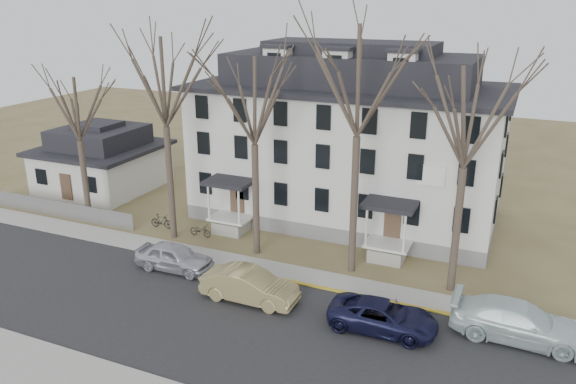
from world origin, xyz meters
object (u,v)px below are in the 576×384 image
at_px(tree_center, 359,73).
at_px(car_white, 518,322).
at_px(bicycle_left, 200,231).
at_px(tree_far_left, 163,76).
at_px(tree_bungalow, 76,105).
at_px(car_navy, 383,317).
at_px(tree_mid_right, 469,111).
at_px(boarding_house, 348,142).
at_px(car_silver, 174,257).
at_px(car_tan, 250,286).
at_px(small_house, 102,161).
at_px(tree_mid_left, 254,95).
at_px(bicycle_right, 162,222).

relative_size(tree_center, car_white, 2.48).
distance_m(car_white, bicycle_left, 19.80).
distance_m(tree_far_left, tree_bungalow, 7.34).
xyz_separation_m(tree_center, car_navy, (3.14, -5.25, -10.38)).
height_order(tree_center, car_navy, tree_center).
xyz_separation_m(tree_far_left, car_navy, (15.14, -5.25, -9.64)).
bearing_deg(tree_mid_right, car_navy, -114.19).
distance_m(boarding_house, tree_far_left, 13.12).
bearing_deg(tree_mid_right, bicycle_left, 177.51).
xyz_separation_m(tree_far_left, tree_center, (12.00, 0.00, 0.74)).
xyz_separation_m(car_silver, car_tan, (5.50, -1.38, 0.06)).
distance_m(small_house, tree_mid_right, 30.08).
height_order(boarding_house, tree_far_left, tree_far_left).
bearing_deg(car_tan, small_house, 58.72).
bearing_deg(tree_mid_left, tree_mid_right, 0.00).
bearing_deg(car_white, bicycle_left, 78.23).
bearing_deg(car_white, small_house, 73.58).
height_order(tree_center, car_tan, tree_center).
distance_m(tree_mid_left, car_navy, 13.80).
relative_size(boarding_house, tree_mid_right, 1.63).
distance_m(tree_center, car_silver, 14.40).
relative_size(tree_mid_right, car_navy, 2.52).
distance_m(boarding_house, car_white, 17.28).
bearing_deg(tree_bungalow, tree_far_left, 0.00).
bearing_deg(tree_far_left, bicycle_right, 151.51).
bearing_deg(tree_mid_right, boarding_house, 136.19).
xyz_separation_m(small_house, car_white, (31.91, -9.72, -1.39)).
bearing_deg(tree_mid_left, car_white, -13.28).
distance_m(car_navy, car_white, 6.03).
bearing_deg(car_tan, tree_mid_left, 22.52).
height_order(small_house, tree_bungalow, tree_bungalow).
bearing_deg(bicycle_right, car_navy, -113.66).
bearing_deg(car_silver, car_navy, -97.96).
relative_size(tree_mid_left, tree_center, 0.87).
bearing_deg(tree_bungalow, tree_mid_left, 0.00).
height_order(boarding_house, tree_mid_left, tree_mid_left).
height_order(tree_center, tree_mid_right, tree_center).
relative_size(car_silver, car_white, 0.77).
bearing_deg(car_white, car_navy, 107.17).
xyz_separation_m(tree_mid_left, bicycle_right, (-7.56, 0.85, -9.12)).
relative_size(tree_far_left, car_tan, 2.73).
distance_m(boarding_house, car_tan, 14.23).
bearing_deg(tree_mid_right, car_silver, -165.11).
xyz_separation_m(tree_mid_left, car_navy, (9.14, -5.25, -8.90)).
height_order(tree_bungalow, bicycle_right, tree_bungalow).
xyz_separation_m(small_house, car_tan, (19.24, -11.50, -1.42)).
height_order(tree_center, bicycle_right, tree_center).
bearing_deg(bicycle_left, bicycle_right, 89.30).
relative_size(tree_bungalow, car_tan, 2.14).
xyz_separation_m(tree_mid_right, car_white, (3.41, -3.52, -8.74)).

